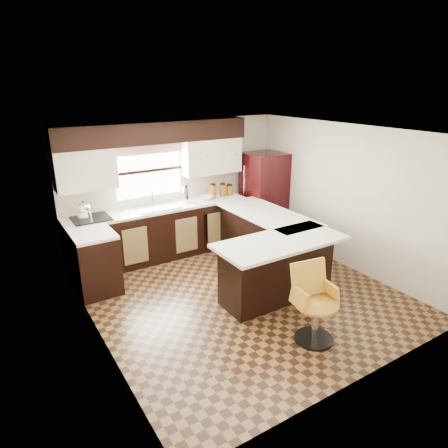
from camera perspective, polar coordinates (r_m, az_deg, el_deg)
floor at (r=6.13m, az=2.47°, el=-9.90°), size 4.40×4.40×0.00m
ceiling at (r=5.37m, az=2.85°, el=12.96°), size 4.40×4.40×0.00m
wall_back at (r=7.48m, az=-7.00°, el=5.39°), size 4.40×0.00×4.40m
wall_front at (r=4.17m, az=20.22°, el=-7.62°), size 4.40×0.00×4.40m
wall_left at (r=4.84m, az=-18.34°, el=-3.56°), size 0.00×4.40×4.40m
wall_right at (r=7.00m, az=16.98°, el=3.69°), size 0.00×4.40×4.40m
base_cab_back at (r=7.27m, az=-8.94°, el=-1.33°), size 3.30×0.60×0.90m
base_cab_left at (r=6.32m, az=-17.86°, el=-5.41°), size 0.60×0.70×0.90m
counter_back at (r=7.11m, az=-9.14°, el=2.22°), size 3.30×0.60×0.04m
counter_left at (r=6.14m, az=-18.32°, el=-1.41°), size 0.60×0.70×0.04m
soffit at (r=6.98m, az=-9.76°, el=12.77°), size 3.40×0.35×0.36m
upper_cab_left at (r=6.69m, az=-19.24°, el=7.33°), size 0.94×0.35×0.64m
upper_cab_right at (r=7.53m, az=-1.84°, el=9.67°), size 1.14×0.35×0.64m
window_pane at (r=7.19m, az=-10.67°, el=7.49°), size 1.20×0.02×0.90m
valance at (r=7.08m, az=-10.75°, el=10.52°), size 1.30×0.06×0.18m
sink at (r=7.07m, az=-9.46°, el=2.40°), size 0.75×0.45×0.03m
dishwasher at (r=7.46m, az=-1.00°, el=-0.70°), size 0.58×0.03×0.78m
cooktop at (r=6.74m, az=-18.48°, el=0.75°), size 0.58×0.50×0.02m
peninsula_long at (r=6.88m, az=5.78°, el=-2.43°), size 0.60×1.95×0.90m
peninsula_return at (r=5.88m, az=7.51°, el=-6.48°), size 1.65×0.60×0.90m
counter_pen_long at (r=6.74m, az=6.25°, el=1.38°), size 0.84×1.95×0.04m
counter_pen_return at (r=5.62m, az=8.15°, el=-2.53°), size 1.89×0.84×0.04m
refrigerator at (r=8.04m, az=5.69°, el=3.97°), size 0.74×0.71×1.73m
bar_chair at (r=5.02m, az=13.11°, el=-11.23°), size 0.60×0.60×0.98m
kettle at (r=6.67m, az=-19.39°, el=1.91°), size 0.22×0.22×0.30m
percolator at (r=7.27m, az=-5.44°, el=4.17°), size 0.13×0.13×0.30m
mixing_bowl at (r=7.49m, az=-2.58°, el=3.78°), size 0.33×0.33×0.06m
canister_large at (r=7.56m, az=-1.63°, el=4.67°), size 0.13×0.13×0.25m
canister_med at (r=7.67m, az=-0.19°, el=4.81°), size 0.12×0.12×0.23m
canister_small at (r=7.76m, az=0.80°, el=4.83°), size 0.12×0.12×0.19m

